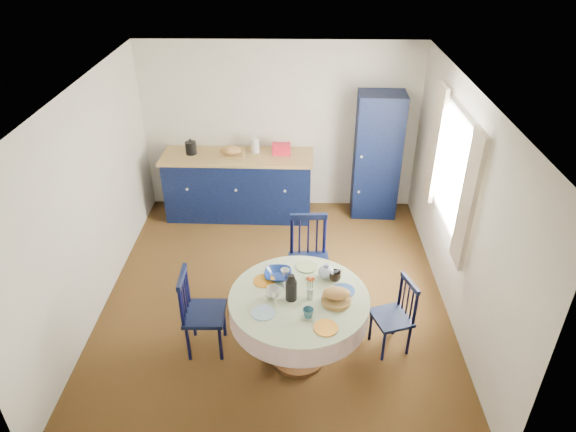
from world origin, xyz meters
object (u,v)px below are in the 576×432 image
object	(u,v)px
pantry_cabinet	(377,156)
mug_a	(273,292)
chair_right	(395,315)
mug_d	(285,273)
chair_far	(309,259)
chair_left	(200,312)
dining_table	(300,307)
mug_b	(308,313)
mug_c	(335,276)
kitchen_counter	(239,185)
cobalt_bowl	(278,275)

from	to	relation	value
pantry_cabinet	mug_a	bearing A→B (deg)	-112.56
chair_right	mug_d	world-z (taller)	mug_d
chair_far	chair_left	bearing A→B (deg)	-144.95
dining_table	mug_d	xyz separation A→B (m)	(-0.15, 0.32, 0.17)
chair_far	mug_b	xyz separation A→B (m)	(-0.03, -1.28, 0.34)
mug_a	mug_c	xyz separation A→B (m)	(0.60, 0.26, -0.00)
mug_a	mug_d	bearing A→B (deg)	71.45
kitchen_counter	cobalt_bowl	bearing A→B (deg)	-74.36
pantry_cabinet	mug_d	distance (m)	2.96
mug_a	dining_table	bearing A→B (deg)	0.68
kitchen_counter	pantry_cabinet	world-z (taller)	pantry_cabinet
dining_table	mug_b	distance (m)	0.34
chair_right	cobalt_bowl	bearing A→B (deg)	-113.41
dining_table	mug_d	size ratio (longest dim) A/B	15.29
mug_c	mug_a	bearing A→B (deg)	-156.39
dining_table	mug_d	world-z (taller)	dining_table
pantry_cabinet	mug_c	world-z (taller)	pantry_cabinet
mug_a	mug_c	size ratio (longest dim) A/B	1.07
chair_far	cobalt_bowl	distance (m)	0.85
chair_far	mug_b	bearing A→B (deg)	-94.22
pantry_cabinet	dining_table	size ratio (longest dim) A/B	1.37
dining_table	mug_b	size ratio (longest dim) A/B	13.41
chair_far	mug_a	distance (m)	1.12
cobalt_bowl	dining_table	bearing A→B (deg)	-53.13
chair_right	mug_b	world-z (taller)	mug_b
kitchen_counter	mug_a	xyz separation A→B (m)	(0.64, -2.90, 0.38)
pantry_cabinet	chair_right	distance (m)	2.85
dining_table	chair_far	world-z (taller)	dining_table
dining_table	pantry_cabinet	bearing A→B (deg)	69.62
chair_right	mug_d	xyz separation A→B (m)	(-1.13, 0.12, 0.44)
chair_left	chair_right	distance (m)	1.99
mug_a	mug_d	xyz separation A→B (m)	(0.11, 0.32, -0.01)
mug_d	cobalt_bowl	size ratio (longest dim) A/B	0.32
kitchen_counter	mug_a	distance (m)	2.99
chair_right	mug_a	size ratio (longest dim) A/B	6.22
pantry_cabinet	chair_far	bearing A→B (deg)	-114.86
mug_b	chair_right	bearing A→B (deg)	27.59
pantry_cabinet	kitchen_counter	bearing A→B (deg)	-175.18
dining_table	chair_left	xyz separation A→B (m)	(-1.01, 0.14, -0.21)
chair_right	dining_table	bearing A→B (deg)	-97.45
pantry_cabinet	chair_right	bearing A→B (deg)	-90.79
mug_b	pantry_cabinet	bearing A→B (deg)	72.38
chair_far	mug_d	xyz separation A→B (m)	(-0.25, -0.69, 0.33)
chair_far	mug_b	size ratio (longest dim) A/B	10.37
kitchen_counter	mug_a	world-z (taller)	kitchen_counter
kitchen_counter	cobalt_bowl	size ratio (longest dim) A/B	7.99
chair_right	mug_b	bearing A→B (deg)	-81.05
chair_left	dining_table	bearing A→B (deg)	-99.18
chair_left	mug_d	distance (m)	0.95
mug_b	cobalt_bowl	distance (m)	0.64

